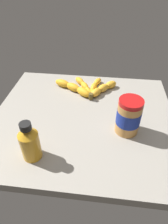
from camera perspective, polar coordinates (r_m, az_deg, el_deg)
name	(u,v)px	position (r cm, az deg, el deg)	size (l,w,h in cm)	color
ground_plane	(83,120)	(81.98, -0.25, -2.21)	(74.42, 66.56, 3.61)	gray
banana_bunch	(87,87)	(95.27, 0.86, 7.20)	(31.83, 18.08, 3.69)	gold
peanut_butter_jar	(129,116)	(71.87, 12.88, -1.24)	(8.82, 8.82, 14.20)	#BF8442
honey_bottle	(30,142)	(64.23, -15.57, -8.51)	(6.30, 6.30, 14.67)	gold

